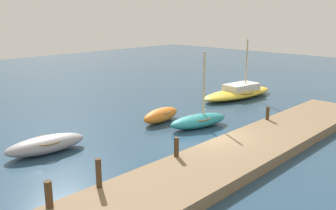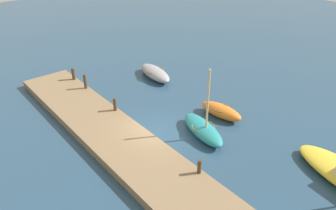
{
  "view_description": "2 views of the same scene",
  "coord_description": "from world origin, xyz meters",
  "px_view_note": "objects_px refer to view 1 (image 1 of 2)",
  "views": [
    {
      "loc": [
        -14.26,
        -10.98,
        6.6
      ],
      "look_at": [
        1.06,
        3.89,
        1.16
      ],
      "focal_mm": 39.32,
      "sensor_mm": 36.0,
      "label": 1
    },
    {
      "loc": [
        13.3,
        -10.0,
        11.57
      ],
      "look_at": [
        -0.8,
        1.55,
        1.11
      ],
      "focal_mm": 35.83,
      "sensor_mm": 36.0,
      "label": 2
    }
  ],
  "objects_px": {
    "rowboat_teal": "(199,120)",
    "rowboat_grey": "(46,144)",
    "mooring_post_east": "(268,113)",
    "mooring_post_west": "(49,194)",
    "mooring_post_mid_east": "(176,147)",
    "dinghy_orange": "(161,115)",
    "mooring_post_mid_west": "(99,173)",
    "sailboat_yellow": "(238,92)"
  },
  "relations": [
    {
      "from": "dinghy_orange",
      "to": "mooring_post_mid_east",
      "type": "height_order",
      "value": "mooring_post_mid_east"
    },
    {
      "from": "mooring_post_mid_east",
      "to": "mooring_post_east",
      "type": "relative_size",
      "value": 1.11
    },
    {
      "from": "rowboat_grey",
      "to": "rowboat_teal",
      "type": "relative_size",
      "value": 0.9
    },
    {
      "from": "dinghy_orange",
      "to": "mooring_post_mid_west",
      "type": "bearing_deg",
      "value": -155.06
    },
    {
      "from": "dinghy_orange",
      "to": "mooring_post_east",
      "type": "relative_size",
      "value": 4.07
    },
    {
      "from": "sailboat_yellow",
      "to": "mooring_post_mid_east",
      "type": "distance_m",
      "value": 14.38
    },
    {
      "from": "rowboat_teal",
      "to": "mooring_post_west",
      "type": "xyz_separation_m",
      "value": [
        -11.07,
        -2.93,
        0.53
      ]
    },
    {
      "from": "dinghy_orange",
      "to": "rowboat_teal",
      "type": "relative_size",
      "value": 0.71
    },
    {
      "from": "mooring_post_mid_west",
      "to": "mooring_post_east",
      "type": "xyz_separation_m",
      "value": [
        11.84,
        0.0,
        -0.16
      ]
    },
    {
      "from": "sailboat_yellow",
      "to": "rowboat_teal",
      "type": "relative_size",
      "value": 1.66
    },
    {
      "from": "rowboat_teal",
      "to": "mooring_post_east",
      "type": "bearing_deg",
      "value": -33.31
    },
    {
      "from": "mooring_post_mid_east",
      "to": "mooring_post_east",
      "type": "xyz_separation_m",
      "value": [
        7.79,
        0.0,
        -0.04
      ]
    },
    {
      "from": "rowboat_grey",
      "to": "mooring_post_west",
      "type": "height_order",
      "value": "mooring_post_west"
    },
    {
      "from": "dinghy_orange",
      "to": "rowboat_grey",
      "type": "height_order",
      "value": "dinghy_orange"
    },
    {
      "from": "mooring_post_west",
      "to": "mooring_post_east",
      "type": "height_order",
      "value": "mooring_post_west"
    },
    {
      "from": "mooring_post_mid_west",
      "to": "dinghy_orange",
      "type": "bearing_deg",
      "value": 32.36
    },
    {
      "from": "rowboat_grey",
      "to": "mooring_post_mid_west",
      "type": "relative_size",
      "value": 3.67
    },
    {
      "from": "mooring_post_west",
      "to": "mooring_post_mid_west",
      "type": "height_order",
      "value": "mooring_post_mid_west"
    },
    {
      "from": "rowboat_grey",
      "to": "mooring_post_mid_west",
      "type": "xyz_separation_m",
      "value": [
        -0.92,
        -5.63,
        0.62
      ]
    },
    {
      "from": "rowboat_grey",
      "to": "rowboat_teal",
      "type": "distance_m",
      "value": 8.65
    },
    {
      "from": "mooring_post_mid_east",
      "to": "mooring_post_east",
      "type": "height_order",
      "value": "mooring_post_mid_east"
    },
    {
      "from": "rowboat_teal",
      "to": "mooring_post_mid_west",
      "type": "distance_m",
      "value": 9.61
    },
    {
      "from": "rowboat_teal",
      "to": "sailboat_yellow",
      "type": "bearing_deg",
      "value": 32.02
    },
    {
      "from": "rowboat_grey",
      "to": "mooring_post_east",
      "type": "distance_m",
      "value": 12.3
    },
    {
      "from": "sailboat_yellow",
      "to": "mooring_post_mid_west",
      "type": "relative_size",
      "value": 6.74
    },
    {
      "from": "sailboat_yellow",
      "to": "mooring_post_mid_west",
      "type": "xyz_separation_m",
      "value": [
        -17.3,
        -5.6,
        0.61
      ]
    },
    {
      "from": "mooring_post_west",
      "to": "mooring_post_mid_east",
      "type": "bearing_deg",
      "value": 0.0
    },
    {
      "from": "sailboat_yellow",
      "to": "rowboat_grey",
      "type": "xyz_separation_m",
      "value": [
        -16.38,
        0.03,
        -0.01
      ]
    },
    {
      "from": "sailboat_yellow",
      "to": "mooring_post_east",
      "type": "xyz_separation_m",
      "value": [
        -5.45,
        -5.6,
        0.45
      ]
    },
    {
      "from": "sailboat_yellow",
      "to": "rowboat_teal",
      "type": "distance_m",
      "value": 8.59
    },
    {
      "from": "rowboat_grey",
      "to": "mooring_post_mid_east",
      "type": "distance_m",
      "value": 6.46
    },
    {
      "from": "dinghy_orange",
      "to": "mooring_post_mid_east",
      "type": "bearing_deg",
      "value": -136.57
    },
    {
      "from": "dinghy_orange",
      "to": "mooring_post_east",
      "type": "xyz_separation_m",
      "value": [
        3.46,
        -5.31,
        0.46
      ]
    },
    {
      "from": "mooring_post_west",
      "to": "mooring_post_east",
      "type": "xyz_separation_m",
      "value": [
        13.78,
        0.0,
        -0.07
      ]
    },
    {
      "from": "sailboat_yellow",
      "to": "mooring_post_west",
      "type": "relative_size",
      "value": 8.08
    },
    {
      "from": "rowboat_grey",
      "to": "mooring_post_mid_east",
      "type": "xyz_separation_m",
      "value": [
        3.14,
        -5.63,
        0.51
      ]
    },
    {
      "from": "dinghy_orange",
      "to": "rowboat_grey",
      "type": "distance_m",
      "value": 7.47
    },
    {
      "from": "rowboat_teal",
      "to": "mooring_post_east",
      "type": "height_order",
      "value": "rowboat_teal"
    },
    {
      "from": "rowboat_grey",
      "to": "dinghy_orange",
      "type": "bearing_deg",
      "value": 5.11
    },
    {
      "from": "rowboat_teal",
      "to": "mooring_post_mid_west",
      "type": "relative_size",
      "value": 4.07
    },
    {
      "from": "rowboat_teal",
      "to": "rowboat_grey",
      "type": "bearing_deg",
      "value": 175.79
    },
    {
      "from": "rowboat_grey",
      "to": "rowboat_teal",
      "type": "bearing_deg",
      "value": -10.61
    }
  ]
}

